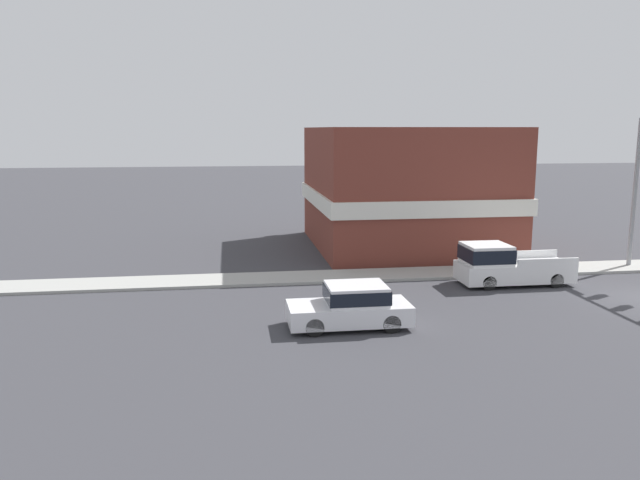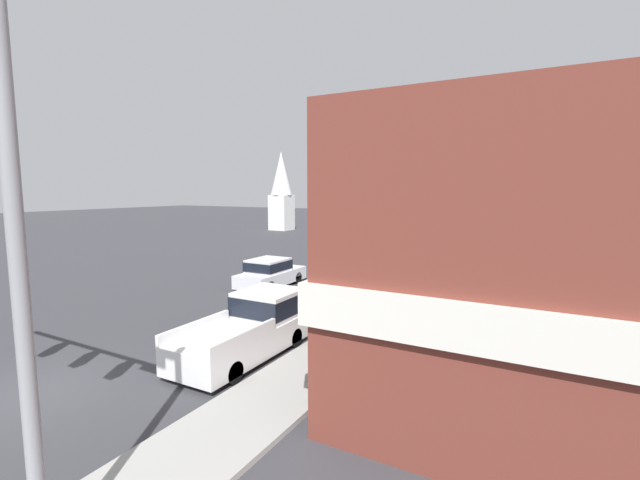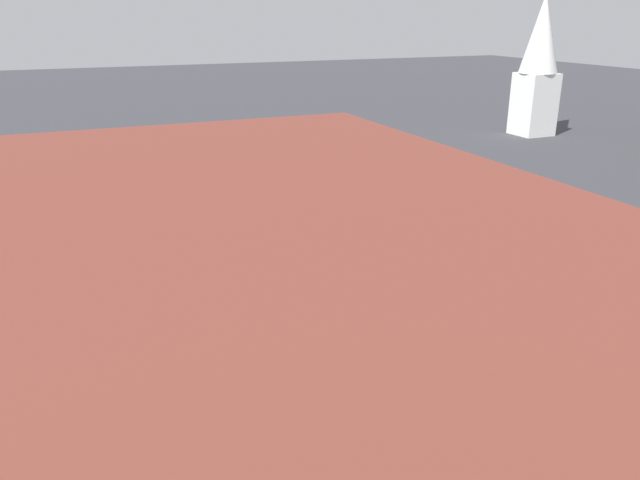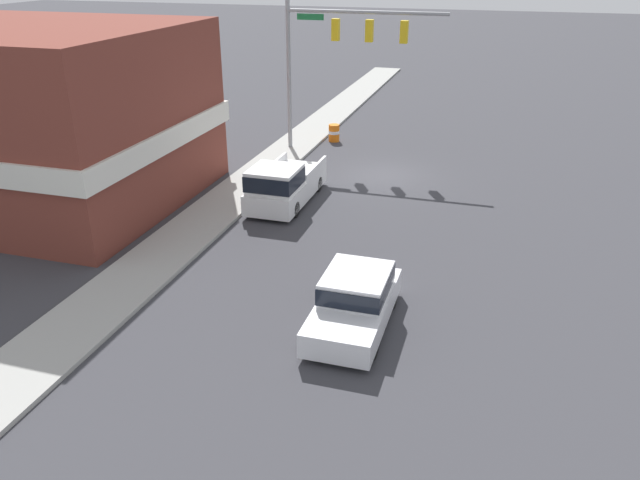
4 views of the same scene
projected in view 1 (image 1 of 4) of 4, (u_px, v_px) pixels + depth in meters
sidewalk_curb at (577, 268)px, 32.22m from camera, size 2.40×60.00×0.14m
car_lead at (352, 305)px, 22.74m from camera, size 1.94×4.46×1.60m
pickup_truck_parked at (504, 265)px, 28.97m from camera, size 2.04×5.21×1.94m
corner_brick_building at (404, 189)px, 38.14m from camera, size 12.39×11.11×7.26m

